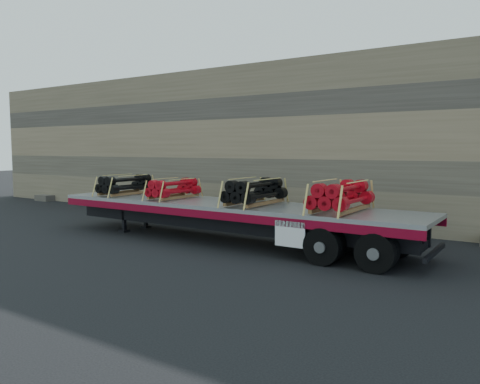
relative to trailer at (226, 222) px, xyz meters
The scene contains 7 objects.
ground 1.33m from the trailer, 18.72° to the right, with size 120.00×120.00×0.00m, color black.
rock_wall 6.83m from the trailer, 80.01° to the left, with size 44.00×3.00×7.00m, color #7A6B54.
trailer is the anchor object (origin of this frame).
bundle_front 5.08m from the trailer, behind, with size 1.09×2.18×0.77m, color black, non-canonical shape.
bundle_midfront 2.61m from the trailer, behind, with size 1.01×2.01×0.71m, color #AA0915, non-canonical shape.
bundle_midrear 1.63m from the trailer, ahead, with size 1.18×2.37×0.84m, color black, non-canonical shape.
bundle_rear 4.34m from the trailer, ahead, with size 1.23×2.47×0.88m, color #AA0915, non-canonical shape.
Camera 1 is at (8.22, -12.75, 3.23)m, focal length 35.00 mm.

